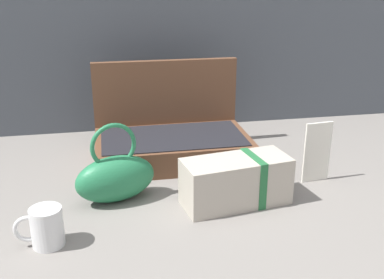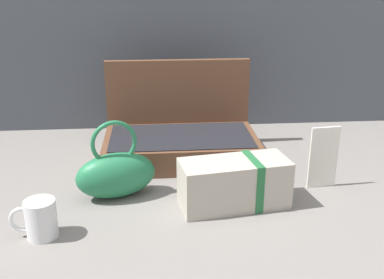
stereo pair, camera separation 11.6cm
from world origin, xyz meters
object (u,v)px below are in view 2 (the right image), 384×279
object	(u,v)px
open_suitcase	(180,136)
coffee_mug	(40,219)
teal_pouch_handbag	(116,173)
info_card_left	(323,157)
cream_toiletry_bag	(235,183)

from	to	relation	value
open_suitcase	coffee_mug	distance (m)	0.56
teal_pouch_handbag	coffee_mug	world-z (taller)	teal_pouch_handbag
coffee_mug	info_card_left	xyz separation A→B (m)	(0.71, 0.19, 0.04)
teal_pouch_handbag	info_card_left	xyz separation A→B (m)	(0.56, 0.01, 0.02)
cream_toiletry_bag	coffee_mug	xyz separation A→B (m)	(-0.46, -0.11, -0.02)
teal_pouch_handbag	coffee_mug	distance (m)	0.24
open_suitcase	info_card_left	size ratio (longest dim) A/B	2.73
cream_toiletry_bag	info_card_left	distance (m)	0.27
teal_pouch_handbag	cream_toiletry_bag	xyz separation A→B (m)	(0.30, -0.07, -0.01)
coffee_mug	cream_toiletry_bag	bearing A→B (deg)	13.38
info_card_left	cream_toiletry_bag	bearing A→B (deg)	-167.44
coffee_mug	info_card_left	size ratio (longest dim) A/B	0.61
teal_pouch_handbag	cream_toiletry_bag	size ratio (longest dim) A/B	0.80
open_suitcase	cream_toiletry_bag	size ratio (longest dim) A/B	1.66
open_suitcase	coffee_mug	world-z (taller)	open_suitcase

